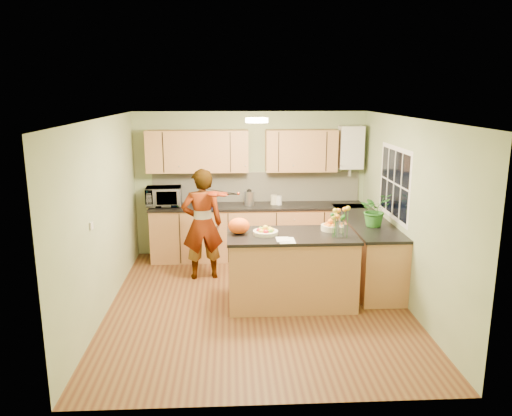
{
  "coord_description": "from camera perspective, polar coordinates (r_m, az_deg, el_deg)",
  "views": [
    {
      "loc": [
        -0.36,
        -6.32,
        2.83
      ],
      "look_at": [
        0.0,
        0.5,
        1.23
      ],
      "focal_mm": 35.0,
      "sensor_mm": 36.0,
      "label": 1
    }
  ],
  "objects": [
    {
      "name": "fruit_dish",
      "position": [
        6.59,
        1.09,
        -2.63
      ],
      "size": [
        0.33,
        0.33,
        0.12
      ],
      "color": "beige",
      "rests_on": "peninsula_island"
    },
    {
      "name": "papers",
      "position": [
        6.34,
        3.54,
        -3.7
      ],
      "size": [
        0.2,
        0.27,
        0.01
      ],
      "primitive_type": "cube",
      "color": "white",
      "rests_on": "peninsula_island"
    },
    {
      "name": "back_counter",
      "position": [
        8.61,
        0.15,
        -2.7
      ],
      "size": [
        3.64,
        0.62,
        0.94
      ],
      "color": "#B87849",
      "rests_on": "floor"
    },
    {
      "name": "blue_box",
      "position": [
        8.48,
        -5.84,
        1.01
      ],
      "size": [
        0.28,
        0.21,
        0.22
      ],
      "primitive_type": "cube",
      "rotation": [
        0.0,
        0.0,
        0.04
      ],
      "color": "#212A97",
      "rests_on": "back_counter"
    },
    {
      "name": "window_right",
      "position": [
        7.42,
        15.53,
        2.77
      ],
      "size": [
        0.01,
        1.3,
        1.05
      ],
      "color": "white",
      "rests_on": "wall_right"
    },
    {
      "name": "orange_bowl",
      "position": [
        6.85,
        8.53,
        -2.02
      ],
      "size": [
        0.26,
        0.26,
        0.15
      ],
      "color": "beige",
      "rests_on": "peninsula_island"
    },
    {
      "name": "splashback",
      "position": [
        8.72,
        0.05,
        2.43
      ],
      "size": [
        3.6,
        0.02,
        0.52
      ],
      "primitive_type": "cube",
      "color": "beige",
      "rests_on": "back_counter"
    },
    {
      "name": "orange_bag",
      "position": [
        6.61,
        -1.97,
        -2.05
      ],
      "size": [
        0.3,
        0.26,
        0.22
      ],
      "primitive_type": "ellipsoid",
      "rotation": [
        0.0,
        0.0,
        -0.06
      ],
      "color": "#F45714",
      "rests_on": "peninsula_island"
    },
    {
      "name": "ceiling",
      "position": [
        6.33,
        0.23,
        10.21
      ],
      "size": [
        4.0,
        4.5,
        0.02
      ],
      "primitive_type": "cube",
      "color": "silver",
      "rests_on": "wall_back"
    },
    {
      "name": "microwave",
      "position": [
        8.54,
        -10.5,
        1.3
      ],
      "size": [
        0.61,
        0.43,
        0.32
      ],
      "primitive_type": "imported",
      "rotation": [
        0.0,
        0.0,
        0.06
      ],
      "color": "white",
      "rests_on": "back_counter"
    },
    {
      "name": "floor",
      "position": [
        6.93,
        0.21,
        -10.9
      ],
      "size": [
        4.5,
        4.5,
        0.0
      ],
      "primitive_type": "plane",
      "color": "#542C18",
      "rests_on": "ground"
    },
    {
      "name": "wall_front",
      "position": [
        4.38,
        1.88,
        -7.99
      ],
      "size": [
        4.0,
        0.02,
        2.5
      ],
      "primitive_type": "cube",
      "color": "gray",
      "rests_on": "floor"
    },
    {
      "name": "wall_left",
      "position": [
        6.72,
        -17.08,
        -1.01
      ],
      "size": [
        0.02,
        4.5,
        2.5
      ],
      "primitive_type": "cube",
      "color": "gray",
      "rests_on": "floor"
    },
    {
      "name": "wall_right",
      "position": [
        6.92,
        16.98,
        -0.58
      ],
      "size": [
        0.02,
        4.5,
        2.5
      ],
      "primitive_type": "cube",
      "color": "gray",
      "rests_on": "floor"
    },
    {
      "name": "flower_vase",
      "position": [
        6.49,
        9.61,
        -0.71
      ],
      "size": [
        0.25,
        0.25,
        0.46
      ],
      "rotation": [
        0.0,
        0.0,
        0.22
      ],
      "color": "silver",
      "rests_on": "peninsula_island"
    },
    {
      "name": "light_switch",
      "position": [
        6.14,
        -18.29,
        -1.93
      ],
      "size": [
        0.02,
        0.09,
        0.09
      ],
      "primitive_type": "cube",
      "color": "white",
      "rests_on": "wall_left"
    },
    {
      "name": "right_counter",
      "position": [
        7.82,
        12.43,
        -4.68
      ],
      "size": [
        0.62,
        2.24,
        0.94
      ],
      "color": "#B87849",
      "rests_on": "floor"
    },
    {
      "name": "violin",
      "position": [
        7.3,
        -4.78,
        1.62
      ],
      "size": [
        0.61,
        0.53,
        0.15
      ],
      "primitive_type": null,
      "rotation": [
        0.17,
        0.0,
        -0.61
      ],
      "color": "#4C0904",
      "rests_on": "violinist"
    },
    {
      "name": "potted_plant",
      "position": [
        7.31,
        13.42,
        -0.19
      ],
      "size": [
        0.56,
        0.53,
        0.49
      ],
      "primitive_type": "imported",
      "rotation": [
        0.0,
        0.0,
        0.42
      ],
      "color": "#296B23",
      "rests_on": "right_counter"
    },
    {
      "name": "kettle",
      "position": [
        8.46,
        -0.78,
        1.21
      ],
      "size": [
        0.17,
        0.17,
        0.32
      ],
      "rotation": [
        0.0,
        0.0,
        -0.32
      ],
      "color": "silver",
      "rests_on": "back_counter"
    },
    {
      "name": "peninsula_island",
      "position": [
        6.79,
        4.03,
        -6.96
      ],
      "size": [
        1.72,
        0.88,
        0.98
      ],
      "color": "#B87849",
      "rests_on": "floor"
    },
    {
      "name": "boiler",
      "position": [
        8.7,
        10.76,
        6.82
      ],
      "size": [
        0.4,
        0.3,
        0.86
      ],
      "color": "white",
      "rests_on": "wall_back"
    },
    {
      "name": "upper_cabinets",
      "position": [
        8.46,
        -1.77,
        6.54
      ],
      "size": [
        3.2,
        0.34,
        0.7
      ],
      "color": "#B87849",
      "rests_on": "wall_back"
    },
    {
      "name": "jar_white",
      "position": [
        8.5,
        2.66,
        0.88
      ],
      "size": [
        0.11,
        0.11,
        0.15
      ],
      "primitive_type": "cylinder",
      "rotation": [
        0.0,
        0.0,
        -0.09
      ],
      "color": "white",
      "rests_on": "back_counter"
    },
    {
      "name": "wall_back",
      "position": [
        8.72,
        -0.61,
        2.76
      ],
      "size": [
        4.0,
        0.02,
        2.5
      ],
      "primitive_type": "cube",
      "color": "gray",
      "rests_on": "floor"
    },
    {
      "name": "ceiling_lamp",
      "position": [
        6.64,
        0.08,
        10.01
      ],
      "size": [
        0.3,
        0.3,
        0.07
      ],
      "color": "#FFEABF",
      "rests_on": "ceiling"
    },
    {
      "name": "violinist",
      "position": [
        7.64,
        -6.16,
        -1.85
      ],
      "size": [
        0.68,
        0.5,
        1.71
      ],
      "primitive_type": "imported",
      "rotation": [
        0.0,
        0.0,
        3.3
      ],
      "color": "tan",
      "rests_on": "floor"
    },
    {
      "name": "jar_cream",
      "position": [
        8.52,
        2.04,
        0.95
      ],
      "size": [
        0.13,
        0.13,
        0.16
      ],
      "primitive_type": "cylinder",
      "rotation": [
        0.0,
        0.0,
        0.23
      ],
      "color": "beige",
      "rests_on": "back_counter"
    }
  ]
}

